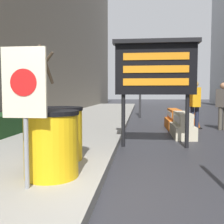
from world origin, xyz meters
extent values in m
plane|color=#2D2D33|center=(0.00, 0.00, 0.00)|extent=(120.00, 120.00, 0.00)
cylinder|color=#4C3D2D|center=(-3.41, 6.46, 1.21)|extent=(0.27, 0.27, 2.09)
cylinder|color=#4C3D2D|center=(-3.82, 5.98, 2.01)|extent=(0.94, 1.01, 0.95)
cylinder|color=#4C3D2D|center=(-3.24, 6.94, 2.43)|extent=(1.04, 0.48, 1.08)
cylinder|color=#4C3D2D|center=(-2.90, 6.40, 2.40)|extent=(0.22, 1.11, 1.35)
cylinder|color=yellow|center=(-0.72, 0.56, 0.61)|extent=(0.76, 0.76, 0.89)
cylinder|color=black|center=(-0.72, 0.56, 1.09)|extent=(0.79, 0.79, 0.06)
cylinder|color=yellow|center=(-0.88, 1.54, 0.61)|extent=(0.76, 0.76, 0.89)
cylinder|color=black|center=(-0.88, 1.54, 1.09)|extent=(0.79, 0.79, 0.06)
cylinder|color=gray|center=(-0.87, 0.07, 0.83)|extent=(0.06, 0.06, 1.33)
cube|color=beige|center=(-0.87, 0.05, 1.49)|extent=(0.56, 0.04, 0.86)
cylinder|color=red|center=(-0.87, 0.03, 1.49)|extent=(0.33, 0.01, 0.33)
cylinder|color=black|center=(0.12, 3.64, 0.67)|extent=(0.10, 0.10, 1.33)
cylinder|color=black|center=(1.71, 3.64, 0.67)|extent=(0.10, 0.10, 1.33)
cube|color=black|center=(0.91, 3.64, 1.96)|extent=(1.99, 0.24, 1.24)
cube|color=black|center=(0.91, 3.56, 2.63)|extent=(2.11, 0.34, 0.10)
cube|color=orange|center=(0.91, 3.51, 2.27)|extent=(1.59, 0.02, 0.17)
cube|color=orange|center=(0.91, 3.51, 1.96)|extent=(1.59, 0.02, 0.17)
cube|color=orange|center=(0.91, 3.51, 1.65)|extent=(1.59, 0.02, 0.17)
cube|color=beige|center=(1.87, 5.32, 0.19)|extent=(0.62, 1.63, 0.39)
cube|color=beige|center=(1.87, 5.32, 0.58)|extent=(0.37, 1.63, 0.39)
cube|color=white|center=(1.67, 5.32, 0.58)|extent=(0.02, 1.30, 0.19)
cube|color=orange|center=(1.87, 7.27, 0.19)|extent=(0.59, 1.74, 0.38)
cube|color=orange|center=(1.87, 7.27, 0.57)|extent=(0.36, 1.74, 0.38)
cube|color=white|center=(1.68, 7.27, 0.57)|extent=(0.02, 1.39, 0.19)
cube|color=black|center=(2.71, 7.46, 0.02)|extent=(0.44, 0.44, 0.04)
cone|color=orange|center=(2.71, 7.46, 0.41)|extent=(0.35, 0.35, 0.74)
cylinder|color=white|center=(2.71, 7.46, 0.45)|extent=(0.20, 0.20, 0.10)
cylinder|color=#2D2D30|center=(0.55, 11.71, 1.87)|extent=(0.12, 0.12, 3.75)
cube|color=#23281E|center=(0.55, 11.55, 3.33)|extent=(0.28, 0.28, 0.84)
sphere|color=#360605|center=(0.55, 11.40, 3.61)|extent=(0.15, 0.15, 0.15)
sphere|color=gold|center=(0.55, 11.40, 3.33)|extent=(0.15, 0.15, 0.15)
sphere|color=black|center=(0.55, 11.40, 3.05)|extent=(0.15, 0.15, 0.15)
cylinder|color=#514C42|center=(3.53, 7.09, 0.43)|extent=(0.14, 0.14, 0.85)
cube|color=#47423D|center=(3.61, 7.09, 1.19)|extent=(0.54, 0.47, 0.68)
sphere|color=#A3704E|center=(3.61, 7.09, 1.65)|extent=(0.23, 0.23, 0.23)
cylinder|color=#23283D|center=(2.43, 6.70, 0.44)|extent=(0.15, 0.15, 0.88)
cylinder|color=#23283D|center=(2.60, 6.70, 0.44)|extent=(0.15, 0.15, 0.88)
cube|color=orange|center=(2.51, 6.70, 1.23)|extent=(0.33, 0.50, 0.70)
sphere|color=#B38B49|center=(2.51, 6.70, 1.70)|extent=(0.24, 0.24, 0.24)
camera|label=1|loc=(0.53, -3.02, 1.36)|focal=42.00mm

